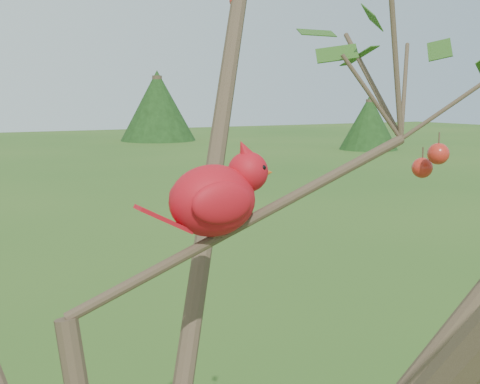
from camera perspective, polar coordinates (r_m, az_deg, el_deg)
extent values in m
sphere|color=red|center=(1.17, 18.29, 3.46)|extent=(0.04, 0.04, 0.04)
sphere|color=red|center=(1.22, 16.89, 2.21)|extent=(0.04, 0.04, 0.04)
sphere|color=red|center=(1.59, -0.28, 17.70)|extent=(0.04, 0.04, 0.04)
ellipsoid|color=red|center=(0.96, -2.61, -0.82)|extent=(0.15, 0.11, 0.12)
sphere|color=red|center=(0.99, 0.75, 1.93)|extent=(0.07, 0.07, 0.07)
cone|color=red|center=(0.98, 0.47, 3.85)|extent=(0.05, 0.04, 0.05)
cone|color=#D85914|center=(1.00, 2.41, 1.85)|extent=(0.03, 0.02, 0.02)
ellipsoid|color=black|center=(1.00, 1.87, 1.75)|extent=(0.02, 0.04, 0.03)
cube|color=red|center=(0.93, -7.22, -2.59)|extent=(0.09, 0.03, 0.05)
ellipsoid|color=red|center=(1.00, -4.03, -0.27)|extent=(0.10, 0.03, 0.07)
ellipsoid|color=red|center=(0.92, -1.70, -1.06)|extent=(0.10, 0.03, 0.07)
cylinder|color=#413223|center=(31.47, -7.81, 7.87)|extent=(0.50, 0.50, 3.32)
cone|color=black|center=(31.46, -7.82, 8.12)|extent=(3.87, 3.87, 3.59)
cylinder|color=#413223|center=(26.54, 12.13, 6.28)|extent=(0.32, 0.32, 2.15)
cone|color=black|center=(26.54, 12.14, 6.47)|extent=(2.51, 2.51, 2.33)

